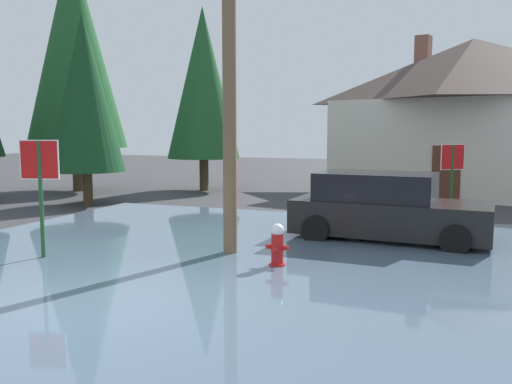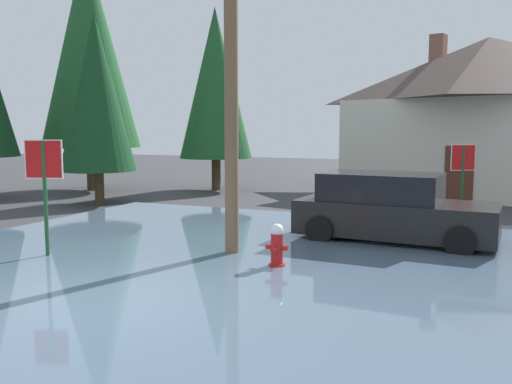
# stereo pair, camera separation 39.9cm
# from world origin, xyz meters

# --- Properties ---
(ground_plane) EXTENTS (80.00, 80.00, 0.10)m
(ground_plane) POSITION_xyz_m (0.00, 0.00, -0.05)
(ground_plane) COLOR #38383A
(flood_puddle) EXTENTS (12.65, 12.17, 0.07)m
(flood_puddle) POSITION_xyz_m (0.41, 3.26, 0.04)
(flood_puddle) COLOR #4C6075
(flood_puddle) RESTS_ON ground
(lane_stop_bar) EXTENTS (3.03, 0.51, 0.01)m
(lane_stop_bar) POSITION_xyz_m (0.80, -1.54, 0.00)
(lane_stop_bar) COLOR silver
(lane_stop_bar) RESTS_ON ground
(stop_sign_near) EXTENTS (0.74, 0.26, 2.39)m
(stop_sign_near) POSITION_xyz_m (-2.76, 2.00, 1.71)
(stop_sign_near) COLOR #1E4C28
(stop_sign_near) RESTS_ON ground
(fire_hydrant) EXTENTS (0.43, 0.37, 0.86)m
(fire_hydrant) POSITION_xyz_m (1.76, 3.04, 0.42)
(fire_hydrant) COLOR red
(fire_hydrant) RESTS_ON ground
(utility_pole) EXTENTS (1.60, 0.28, 8.55)m
(utility_pole) POSITION_xyz_m (0.52, 3.71, 4.45)
(utility_pole) COLOR brown
(utility_pole) RESTS_ON ground
(stop_sign_far) EXTENTS (0.64, 0.42, 2.16)m
(stop_sign_far) POSITION_xyz_m (4.61, 10.48, 1.54)
(stop_sign_far) COLOR #1E4C28
(stop_sign_far) RESTS_ON ground
(house) EXTENTS (11.66, 9.10, 6.63)m
(house) POSITION_xyz_m (5.08, 17.33, 3.19)
(house) COLOR silver
(house) RESTS_ON ground
(parked_car) EXTENTS (4.51, 2.28, 1.58)m
(parked_car) POSITION_xyz_m (3.29, 6.41, 0.76)
(parked_car) COLOR black
(parked_car) RESTS_ON ground
(pine_tree_tall_left) EXTENTS (2.58, 2.58, 6.45)m
(pine_tree_tall_left) POSITION_xyz_m (-7.07, 8.90, 3.79)
(pine_tree_tall_left) COLOR #4C3823
(pine_tree_tall_left) RESTS_ON ground
(pine_tree_short_left) EXTENTS (3.04, 3.04, 7.61)m
(pine_tree_short_left) POSITION_xyz_m (-5.38, 14.39, 4.48)
(pine_tree_short_left) COLOR #4C3823
(pine_tree_short_left) RESTS_ON ground
(pine_tree_far_center) EXTENTS (4.05, 4.05, 10.13)m
(pine_tree_far_center) POSITION_xyz_m (-10.21, 12.34, 5.96)
(pine_tree_far_center) COLOR #4C3823
(pine_tree_far_center) RESTS_ON ground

